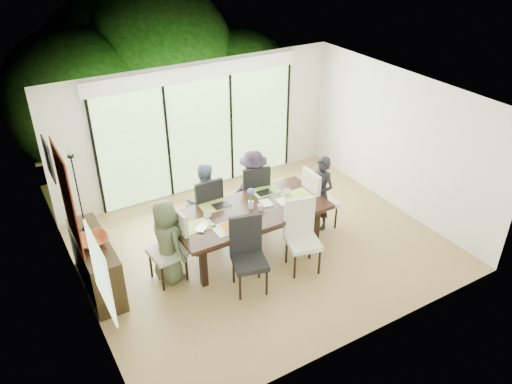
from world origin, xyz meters
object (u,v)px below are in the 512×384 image
vase (251,204)px  cup_b (261,208)px  chair_left_end (166,248)px  person_far_right (253,186)px  table_top (250,211)px  bowl (93,241)px  chair_far_right (253,191)px  person_far_left (204,201)px  laptop (206,226)px  chair_near_left (250,257)px  chair_near_right (304,238)px  cup_c (287,192)px  chair_right_end (321,198)px  person_left_end (167,242)px  person_right_end (321,193)px  cup_a (208,214)px  sideboard (96,264)px  chair_far_left (204,205)px

vase → cup_b: 0.18m
chair_left_end → person_far_right: 2.21m
table_top → bowl: bowl is taller
chair_far_right → person_far_left: person_far_left is taller
cup_b → chair_far_right: bearing=67.2°
vase → laptop: bearing=-170.5°
chair_near_left → chair_near_right: size_ratio=1.00×
person_far_right → cup_c: (0.25, -0.73, 0.17)m
person_far_right → bowl: size_ratio=3.04×
chair_right_end → bowl: size_ratio=2.59×
chair_near_right → person_left_end: bearing=171.1°
vase → cup_b: size_ratio=1.20×
person_right_end → bowl: 4.02m
person_far_left → cup_a: bearing=80.3°
table_top → person_right_end: bearing=-0.0°
person_far_left → sideboard: 2.14m
cup_c → cup_a: bearing=178.1°
chair_far_right → person_left_end: bearing=36.5°
person_far_right → laptop: person_far_right is taller
table_top → cup_b: 0.20m
person_far_left → vase: person_far_left is taller
chair_far_left → sideboard: (-2.07, -0.48, -0.16)m
chair_far_right → person_far_right: person_far_right is taller
cup_c → sideboard: bearing=175.3°
cup_a → cup_b: size_ratio=1.24×
person_right_end → vase: 1.44m
chair_far_left → bowl: bearing=15.9°
person_left_end → bowl: bearing=62.2°
chair_right_end → cup_a: chair_right_end is taller
chair_far_left → person_left_end: person_left_end is taller
chair_far_right → chair_left_end: bearing=36.3°
vase → cup_b: (0.10, -0.15, -0.02)m
person_left_end → vase: (1.53, 0.05, 0.18)m
person_far_left → person_far_right: size_ratio=1.00×
chair_near_right → cup_c: 1.05m
chair_left_end → cup_a: (0.80, 0.15, 0.27)m
person_far_left → laptop: (-0.40, -0.93, 0.13)m
chair_left_end → person_far_left: 1.34m
person_far_right → chair_right_end: bearing=145.4°
cup_c → chair_right_end: bearing=-8.1°
person_left_end → table_top: bearing=-103.1°
table_top → chair_right_end: size_ratio=2.18×
person_left_end → cup_c: person_left_end is taller
laptop → bowl: size_ratio=0.78×
cup_c → chair_far_right: bearing=108.4°
chair_far_right → cup_b: bearing=80.9°
chair_right_end → cup_a: (-2.20, 0.15, 0.27)m
table_top → chair_left_end: 1.51m
person_left_end → cup_c: size_ratio=10.40×
laptop → cup_a: bearing=15.8°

